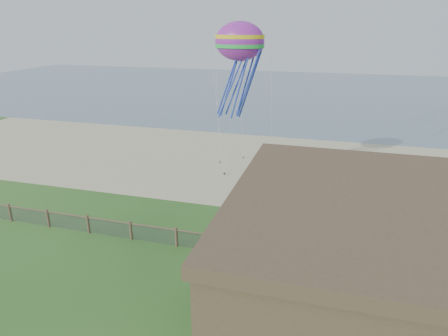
{
  "coord_description": "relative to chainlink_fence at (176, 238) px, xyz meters",
  "views": [
    {
      "loc": [
        8.4,
        -13.36,
        12.62
      ],
      "look_at": [
        2.39,
        8.0,
        4.54
      ],
      "focal_mm": 32.0,
      "sensor_mm": 36.0,
      "label": 1
    }
  ],
  "objects": [
    {
      "name": "chainlink_fence",
      "position": [
        0.0,
        0.0,
        0.0
      ],
      "size": [
        36.2,
        0.2,
        1.25
      ],
      "primitive_type": null,
      "color": "brown",
      "rests_on": "ground"
    },
    {
      "name": "picnic_table",
      "position": [
        3.97,
        -3.79,
        -0.13
      ],
      "size": [
        2.05,
        1.59,
        0.83
      ],
      "primitive_type": null,
      "rotation": [
        0.0,
        0.0,
        0.05
      ],
      "color": "brown",
      "rests_on": "ground"
    },
    {
      "name": "motel_deck",
      "position": [
        13.0,
        -1.0,
        -0.3
      ],
      "size": [
        15.0,
        2.0,
        0.5
      ],
      "primitive_type": "cube",
      "color": "brown",
      "rests_on": "ground"
    },
    {
      "name": "ocean",
      "position": [
        0.0,
        60.0,
        -0.55
      ],
      "size": [
        160.0,
        68.0,
        0.02
      ],
      "primitive_type": "cube",
      "color": "slate",
      "rests_on": "ground"
    },
    {
      "name": "sand_beach",
      "position": [
        0.0,
        16.0,
        -0.55
      ],
      "size": [
        72.0,
        20.0,
        0.02
      ],
      "primitive_type": "cube",
      "color": "#C2B58C",
      "rests_on": "ground"
    },
    {
      "name": "ground",
      "position": [
        0.0,
        -6.0,
        -0.55
      ],
      "size": [
        160.0,
        160.0,
        0.0
      ],
      "primitive_type": "plane",
      "color": "#22551D",
      "rests_on": "ground"
    },
    {
      "name": "octopus_kite",
      "position": [
        1.49,
        9.32,
        8.99
      ],
      "size": [
        4.1,
        3.38,
        7.31
      ],
      "primitive_type": null,
      "rotation": [
        0.0,
        0.0,
        0.28
      ],
      "color": "#FF2851"
    }
  ]
}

